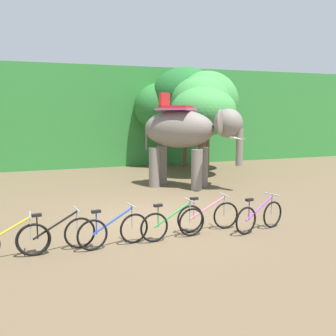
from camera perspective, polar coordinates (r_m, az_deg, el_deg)
name	(u,v)px	position (r m, az deg, el deg)	size (l,w,h in m)	color
ground_plane	(154,219)	(10.96, -2.06, -7.67)	(80.00, 80.00, 0.00)	brown
foliage_hedge	(86,116)	(23.88, -12.15, 7.55)	(36.00, 6.00, 5.48)	#338438
tree_far_left	(160,108)	(21.24, -1.18, 8.98)	(2.86, 2.86, 4.59)	brown
tree_center_right	(203,112)	(17.88, 5.28, 8.33)	(3.06, 3.06, 4.16)	brown
tree_left	(201,103)	(18.96, 4.91, 9.71)	(2.90, 2.90, 4.74)	brown
tree_far_right	(185,94)	(20.97, 2.60, 10.92)	(3.57, 3.57, 5.40)	brown
tree_center_left	(207,101)	(19.94, 5.85, 9.87)	(3.19, 3.19, 5.08)	brown
elephant	(187,133)	(15.19, 2.79, 5.27)	(3.79, 3.55, 3.78)	slate
bike_yellow	(8,241)	(8.69, -22.78, -10.04)	(1.71, 0.52, 0.92)	black
bike_black	(57,235)	(8.76, -16.28, -9.55)	(1.70, 0.52, 0.92)	black
bike_blue	(114,230)	(8.81, -8.13, -9.20)	(1.70, 0.52, 0.92)	black
bike_green	(173,224)	(9.23, 0.78, -8.29)	(1.71, 0.52, 0.92)	black
bike_pink	(208,216)	(9.92, 6.01, -7.14)	(1.71, 0.52, 0.92)	black
bike_purple	(260,216)	(10.11, 13.50, -7.03)	(1.66, 0.63, 0.92)	black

